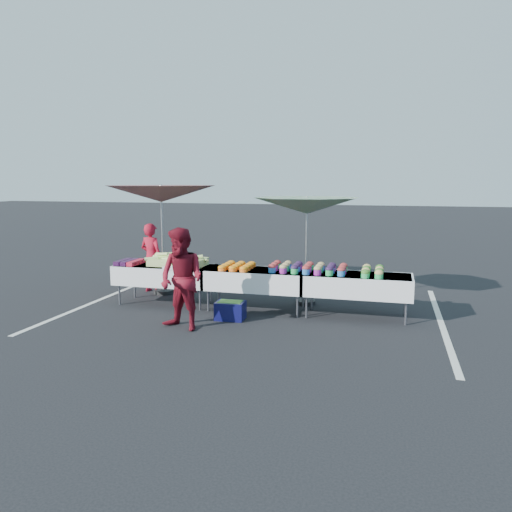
% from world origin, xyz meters
% --- Properties ---
extents(ground, '(80.00, 80.00, 0.00)m').
position_xyz_m(ground, '(0.00, 0.00, 0.00)').
color(ground, black).
extents(stripe_left, '(0.10, 5.00, 0.00)m').
position_xyz_m(stripe_left, '(-3.20, 0.00, 0.00)').
color(stripe_left, silver).
rests_on(stripe_left, ground).
extents(stripe_right, '(0.10, 5.00, 0.00)m').
position_xyz_m(stripe_right, '(3.20, 0.00, 0.00)').
color(stripe_right, silver).
rests_on(stripe_right, ground).
extents(table_left, '(1.86, 0.81, 0.75)m').
position_xyz_m(table_left, '(-1.80, 0.00, 0.58)').
color(table_left, white).
rests_on(table_left, ground).
extents(table_center, '(1.86, 0.81, 0.75)m').
position_xyz_m(table_center, '(0.00, 0.00, 0.58)').
color(table_center, white).
rests_on(table_center, ground).
extents(table_right, '(1.86, 0.81, 0.75)m').
position_xyz_m(table_right, '(1.80, 0.00, 0.58)').
color(table_right, white).
rests_on(table_right, ground).
extents(berry_punnets, '(0.40, 0.54, 0.08)m').
position_xyz_m(berry_punnets, '(-2.51, -0.06, 0.79)').
color(berry_punnets, '#240B2D').
rests_on(berry_punnets, table_left).
extents(corn_pile, '(1.16, 0.57, 0.26)m').
position_xyz_m(corn_pile, '(-1.55, 0.05, 0.84)').
color(corn_pile, '#B6E274').
rests_on(corn_pile, table_left).
extents(plastic_bags, '(0.30, 0.25, 0.05)m').
position_xyz_m(plastic_bags, '(-1.50, -0.30, 0.78)').
color(plastic_bags, white).
rests_on(plastic_bags, table_left).
extents(carrot_bowls, '(0.55, 0.69, 0.11)m').
position_xyz_m(carrot_bowls, '(-0.35, -0.01, 0.80)').
color(carrot_bowls, orange).
rests_on(carrot_bowls, table_center).
extents(potato_cups, '(1.34, 0.58, 0.16)m').
position_xyz_m(potato_cups, '(0.95, 0.00, 0.83)').
color(potato_cups, blue).
rests_on(potato_cups, table_right).
extents(bean_baskets, '(0.36, 0.68, 0.15)m').
position_xyz_m(bean_baskets, '(2.06, -0.01, 0.82)').
color(bean_baskets, green).
rests_on(bean_baskets, table_right).
extents(vendor, '(0.60, 0.47, 1.46)m').
position_xyz_m(vendor, '(-2.53, 0.89, 0.73)').
color(vendor, '#AD1329').
rests_on(vendor, ground).
extents(customer, '(0.94, 0.83, 1.62)m').
position_xyz_m(customer, '(-0.82, -1.45, 0.81)').
color(customer, maroon).
rests_on(customer, ground).
extents(umbrella_left, '(2.94, 2.94, 2.27)m').
position_xyz_m(umbrella_left, '(-2.22, 0.80, 2.06)').
color(umbrella_left, black).
rests_on(umbrella_left, ground).
extents(umbrella_right, '(2.61, 2.61, 2.06)m').
position_xyz_m(umbrella_right, '(0.80, 0.69, 1.86)').
color(umbrella_right, black).
rests_on(umbrella_right, ground).
extents(storage_bin, '(0.50, 0.37, 0.32)m').
position_xyz_m(storage_bin, '(-0.26, -0.72, 0.16)').
color(storage_bin, '#0C0D40').
rests_on(storage_bin, ground).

